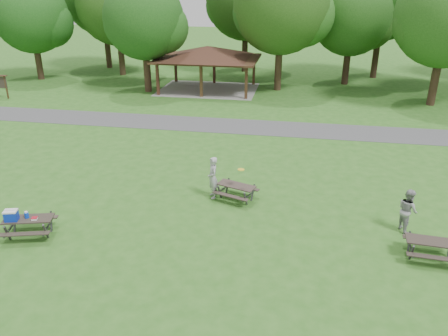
% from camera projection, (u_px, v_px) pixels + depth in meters
% --- Properties ---
extents(ground, '(160.00, 160.00, 0.00)m').
position_uv_depth(ground, '(178.00, 240.00, 16.16)').
color(ground, '#2A5F1B').
rests_on(ground, ground).
extents(asphalt_path, '(120.00, 3.20, 0.02)m').
position_uv_depth(asphalt_path, '(236.00, 126.00, 28.82)').
color(asphalt_path, '#424244').
rests_on(asphalt_path, ground).
extents(pavilion, '(8.60, 7.01, 3.76)m').
position_uv_depth(pavilion, '(208.00, 54.00, 37.30)').
color(pavilion, '#3A1E15').
rests_on(pavilion, ground).
extents(tree_row_b, '(7.14, 6.80, 9.28)m').
position_uv_depth(tree_row_b, '(32.00, 18.00, 40.40)').
color(tree_row_b, '#302015').
rests_on(tree_row_b, ground).
extents(tree_row_c, '(8.19, 7.80, 10.67)m').
position_uv_depth(tree_row_c, '(118.00, 7.00, 42.08)').
color(tree_row_c, '#322216').
rests_on(tree_row_c, ground).
extents(tree_row_d, '(6.93, 6.60, 9.27)m').
position_uv_depth(tree_row_d, '(145.00, 22.00, 35.70)').
color(tree_row_d, '#311F15').
rests_on(tree_row_d, ground).
extents(tree_row_e, '(8.40, 8.00, 11.02)m').
position_uv_depth(tree_row_e, '(282.00, 8.00, 35.77)').
color(tree_row_e, '#312116').
rests_on(tree_row_e, ground).
extents(tree_row_f, '(7.35, 7.00, 9.55)m').
position_uv_depth(tree_row_f, '(353.00, 18.00, 38.33)').
color(tree_row_f, black).
rests_on(tree_row_f, ground).
extents(tree_row_g, '(7.77, 7.40, 10.25)m').
position_uv_depth(tree_row_g, '(448.00, 19.00, 31.29)').
color(tree_row_g, black).
rests_on(tree_row_g, ground).
extents(tree_deep_b, '(8.40, 8.00, 11.13)m').
position_uv_depth(tree_deep_b, '(247.00, 2.00, 43.61)').
color(tree_deep_b, black).
rests_on(tree_deep_b, ground).
extents(picnic_table_near, '(2.08, 1.84, 1.23)m').
position_uv_depth(picnic_table_near, '(23.00, 220.00, 16.14)').
color(picnic_table_near, '#2A241E').
rests_on(picnic_table_near, ground).
extents(picnic_table_middle, '(2.01, 1.81, 0.72)m').
position_uv_depth(picnic_table_middle, '(236.00, 188.00, 18.99)').
color(picnic_table_middle, '#322824').
rests_on(picnic_table_middle, ground).
extents(picnic_table_far, '(1.81, 1.50, 0.74)m').
position_uv_depth(picnic_table_far, '(432.00, 245.00, 14.89)').
color(picnic_table_far, '#2B241F').
rests_on(picnic_table_far, ground).
extents(frisbee_in_flight, '(0.35, 0.35, 0.02)m').
position_uv_depth(frisbee_in_flight, '(241.00, 170.00, 18.38)').
color(frisbee_in_flight, gold).
rests_on(frisbee_in_flight, ground).
extents(frisbee_thrower, '(0.70, 0.81, 1.88)m').
position_uv_depth(frisbee_thrower, '(213.00, 178.00, 19.03)').
color(frisbee_thrower, '#9D9DA0').
rests_on(frisbee_thrower, ground).
extents(frisbee_catcher, '(0.90, 1.01, 1.72)m').
position_uv_depth(frisbee_catcher, '(408.00, 210.00, 16.52)').
color(frisbee_catcher, '#939496').
rests_on(frisbee_catcher, ground).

